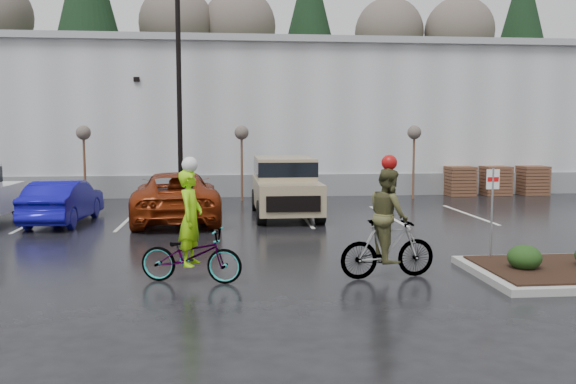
{
  "coord_description": "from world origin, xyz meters",
  "views": [
    {
      "loc": [
        -2.18,
        -12.9,
        3.1
      ],
      "look_at": [
        -0.44,
        4.08,
        1.3
      ],
      "focal_mm": 38.0,
      "sensor_mm": 36.0,
      "label": 1
    }
  ],
  "objects": [
    {
      "name": "ground",
      "position": [
        0.0,
        0.0,
        0.0
      ],
      "size": [
        120.0,
        120.0,
        0.0
      ],
      "primitive_type": "plane",
      "color": "black",
      "rests_on": "ground"
    },
    {
      "name": "warehouse",
      "position": [
        0.0,
        21.99,
        3.65
      ],
      "size": [
        60.5,
        15.5,
        7.2
      ],
      "color": "silver",
      "rests_on": "ground"
    },
    {
      "name": "wooded_ridge",
      "position": [
        0.0,
        45.0,
        3.0
      ],
      "size": [
        80.0,
        25.0,
        6.0
      ],
      "primitive_type": "cube",
      "color": "#1E3A18",
      "rests_on": "ground"
    },
    {
      "name": "lamppost",
      "position": [
        -4.0,
        12.0,
        5.69
      ],
      "size": [
        0.5,
        1.0,
        9.22
      ],
      "color": "black",
      "rests_on": "ground"
    },
    {
      "name": "sapling_west",
      "position": [
        -8.0,
        13.0,
        2.73
      ],
      "size": [
        0.6,
        0.6,
        3.2
      ],
      "color": "#4E301F",
      "rests_on": "ground"
    },
    {
      "name": "sapling_mid",
      "position": [
        -1.5,
        13.0,
        2.73
      ],
      "size": [
        0.6,
        0.6,
        3.2
      ],
      "color": "#4E301F",
      "rests_on": "ground"
    },
    {
      "name": "sapling_east",
      "position": [
        6.0,
        13.0,
        2.73
      ],
      "size": [
        0.6,
        0.6,
        3.2
      ],
      "color": "#4E301F",
      "rests_on": "ground"
    },
    {
      "name": "pallet_stack_a",
      "position": [
        8.5,
        14.0,
        0.68
      ],
      "size": [
        1.2,
        1.2,
        1.35
      ],
      "primitive_type": "cube",
      "color": "#4E301F",
      "rests_on": "ground"
    },
    {
      "name": "pallet_stack_b",
      "position": [
        10.2,
        14.0,
        0.68
      ],
      "size": [
        1.2,
        1.2,
        1.35
      ],
      "primitive_type": "cube",
      "color": "#4E301F",
      "rests_on": "ground"
    },
    {
      "name": "pallet_stack_c",
      "position": [
        12.0,
        14.0,
        0.68
      ],
      "size": [
        1.2,
        1.2,
        1.35
      ],
      "primitive_type": "cube",
      "color": "#4E301F",
      "rests_on": "ground"
    },
    {
      "name": "shrub_a",
      "position": [
        4.0,
        -1.0,
        0.41
      ],
      "size": [
        0.7,
        0.7,
        0.52
      ],
      "primitive_type": "ellipsoid",
      "color": "black",
      "rests_on": "curb_island"
    },
    {
      "name": "fire_lane_sign",
      "position": [
        3.8,
        0.2,
        1.41
      ],
      "size": [
        0.3,
        0.05,
        2.2
      ],
      "color": "gray",
      "rests_on": "ground"
    },
    {
      "name": "car_blue",
      "position": [
        -7.47,
        7.47,
        0.71
      ],
      "size": [
        1.78,
        4.4,
        1.42
      ],
      "primitive_type": "imported",
      "rotation": [
        0.0,
        0.0,
        3.08
      ],
      "color": "#110D99",
      "rests_on": "ground"
    },
    {
      "name": "car_red",
      "position": [
        -3.84,
        7.64,
        0.82
      ],
      "size": [
        3.14,
        6.09,
        1.64
      ],
      "primitive_type": "imported",
      "rotation": [
        0.0,
        0.0,
        3.21
      ],
      "color": "maroon",
      "rests_on": "ground"
    },
    {
      "name": "suv_tan",
      "position": [
        -0.1,
        8.24,
        1.03
      ],
      "size": [
        2.2,
        5.1,
        2.06
      ],
      "primitive_type": null,
      "color": "tan",
      "rests_on": "ground"
    },
    {
      "name": "cyclist_hivis",
      "position": [
        -2.89,
        -0.73,
        0.78
      ],
      "size": [
        2.2,
        1.23,
        2.53
      ],
      "rotation": [
        0.0,
        0.0,
        1.32
      ],
      "color": "#3F3F44",
      "rests_on": "ground"
    },
    {
      "name": "cyclist_olive",
      "position": [
        1.14,
        -0.78,
        0.92
      ],
      "size": [
        2.02,
        1.0,
        2.56
      ],
      "rotation": [
        0.0,
        0.0,
        1.69
      ],
      "color": "#3F3F44",
      "rests_on": "ground"
    }
  ]
}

